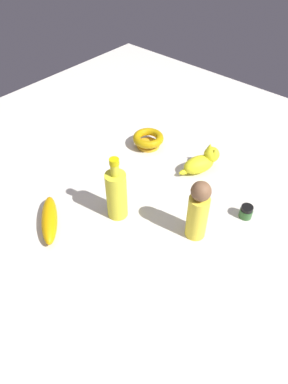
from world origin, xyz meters
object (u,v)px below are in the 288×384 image
Objects in this scene: banana at (49,219)px; person_figure_adult at (198,211)px; nail_polish_jar at (246,212)px; cat_figurine at (202,161)px; bottle_tall at (116,194)px; bowl at (148,139)px.

person_figure_adult is at bearing 74.89° from banana.
cat_figurine reaches higher than nail_polish_jar.
bottle_tall is at bearing 78.06° from cat_figurine.
banana is 0.45m from person_figure_adult.
nail_polish_jar is 0.41m from bottle_tall.
bowl is at bearing 3.42° from cat_figurine.
bowl is (0.40, -0.25, -0.07)m from person_figure_adult.
person_figure_adult is 1.70× the size of bowl.
nail_polish_jar is 0.48m from bowl.
person_figure_adult is 0.93× the size of bottle_tall.
bowl is at bearing -9.98° from nail_polish_jar.
bottle_tall is at bearing 92.17° from banana.
banana is at bearing 69.24° from cat_figurine.
bottle_tall reaches higher than nail_polish_jar.
cat_figurine is at bearing -22.65° from nail_polish_jar.
bowl is (0.48, -0.08, 0.01)m from nail_polish_jar.
person_figure_adult is at bearing 64.16° from nail_polish_jar.
person_figure_adult is 1.33× the size of cat_figurine.
nail_polish_jar is (-0.08, -0.16, -0.08)m from person_figure_adult.
nail_polish_jar is 0.28× the size of cat_figurine.
banana is 0.56m from cat_figurine.
bowl is at bearing 132.93° from banana.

